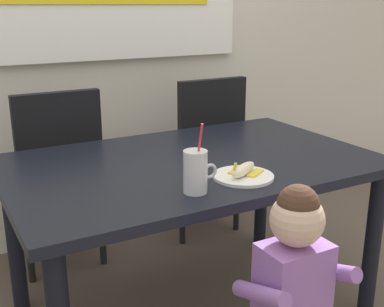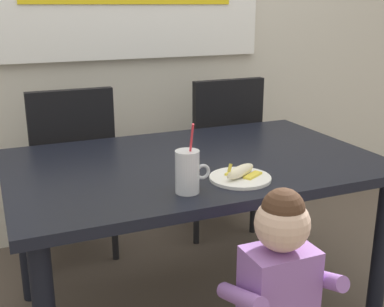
% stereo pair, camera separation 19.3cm
% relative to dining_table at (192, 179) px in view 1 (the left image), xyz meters
% --- Properties ---
extents(dining_table, '(1.53, 0.96, 0.73)m').
position_rel_dining_table_xyz_m(dining_table, '(0.00, 0.00, 0.00)').
color(dining_table, black).
rests_on(dining_table, ground).
extents(dining_chair_left, '(0.44, 0.44, 0.96)m').
position_rel_dining_table_xyz_m(dining_chair_left, '(-0.40, 0.72, -0.10)').
color(dining_chair_left, black).
rests_on(dining_chair_left, ground).
extents(dining_chair_right, '(0.44, 0.44, 0.96)m').
position_rel_dining_table_xyz_m(dining_chair_right, '(0.47, 0.72, -0.10)').
color(dining_chair_right, black).
rests_on(dining_chair_right, ground).
extents(toddler_standing, '(0.33, 0.24, 0.84)m').
position_rel_dining_table_xyz_m(toddler_standing, '(-0.00, -0.67, -0.12)').
color(toddler_standing, '#3F4760').
rests_on(toddler_standing, ground).
extents(milk_cup, '(0.13, 0.08, 0.25)m').
position_rel_dining_table_xyz_m(milk_cup, '(-0.17, -0.33, 0.16)').
color(milk_cup, silver).
rests_on(milk_cup, dining_table).
extents(snack_plate, '(0.23, 0.23, 0.01)m').
position_rel_dining_table_xyz_m(snack_plate, '(0.06, -0.29, 0.09)').
color(snack_plate, white).
rests_on(snack_plate, dining_table).
extents(peeled_banana, '(0.17, 0.14, 0.07)m').
position_rel_dining_table_xyz_m(peeled_banana, '(0.06, -0.29, 0.12)').
color(peeled_banana, '#F4EAC6').
rests_on(peeled_banana, snack_plate).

